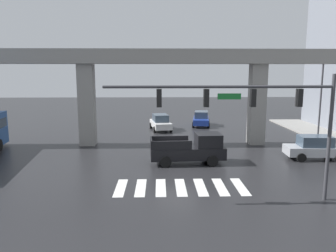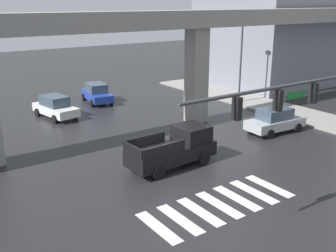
{
  "view_description": "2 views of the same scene",
  "coord_description": "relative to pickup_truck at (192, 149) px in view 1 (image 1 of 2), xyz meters",
  "views": [
    {
      "loc": [
        -1.19,
        -21.7,
        6.28
      ],
      "look_at": [
        -0.54,
        1.26,
        2.46
      ],
      "focal_mm": 34.83,
      "sensor_mm": 36.0,
      "label": 1
    },
    {
      "loc": [
        -11.12,
        -16.48,
        8.76
      ],
      "look_at": [
        0.78,
        0.56,
        2.25
      ],
      "focal_mm": 42.78,
      "sensor_mm": 36.0,
      "label": 2
    }
  ],
  "objects": [
    {
      "name": "ground_plane",
      "position": [
        -1.08,
        -0.25,
        -0.99
      ],
      "size": [
        120.0,
        120.0,
        0.0
      ],
      "primitive_type": "plane",
      "color": "#232326"
    },
    {
      "name": "crosswalk_stripes",
      "position": [
        -1.08,
        -4.84,
        -0.98
      ],
      "size": [
        7.15,
        2.8,
        0.01
      ],
      "color": "silver",
      "rests_on": "ground"
    },
    {
      "name": "elevated_overpass",
      "position": [
        -1.08,
        6.05,
        5.94
      ],
      "size": [
        55.76,
        1.92,
        8.16
      ],
      "color": "gray",
      "rests_on": "ground"
    },
    {
      "name": "pickup_truck",
      "position": [
        0.0,
        0.0,
        0.0
      ],
      "size": [
        5.19,
        2.29,
        2.08
      ],
      "color": "black",
      "rests_on": "ground"
    },
    {
      "name": "sedan_white",
      "position": [
        -2.09,
        13.15,
        -0.14
      ],
      "size": [
        2.5,
        4.54,
        1.72
      ],
      "color": "silver",
      "rests_on": "ground"
    },
    {
      "name": "sedan_silver",
      "position": [
        9.11,
        0.8,
        -0.14
      ],
      "size": [
        4.4,
        2.16,
        1.72
      ],
      "color": "#A8AAAF",
      "rests_on": "ground"
    },
    {
      "name": "sedan_blue",
      "position": [
        2.7,
        15.79,
        -0.14
      ],
      "size": [
        2.4,
        4.5,
        1.72
      ],
      "color": "#1E3899",
      "rests_on": "ground"
    },
    {
      "name": "traffic_signal_mast",
      "position": [
        2.3,
        -6.79,
        3.69
      ],
      "size": [
        10.89,
        0.32,
        6.2
      ],
      "color": "#38383D",
      "rests_on": "ground"
    },
    {
      "name": "street_lamp_mid_block",
      "position": [
        12.96,
        8.22,
        3.57
      ],
      "size": [
        0.44,
        0.7,
        7.24
      ],
      "color": "#38383D",
      "rests_on": "ground"
    }
  ]
}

